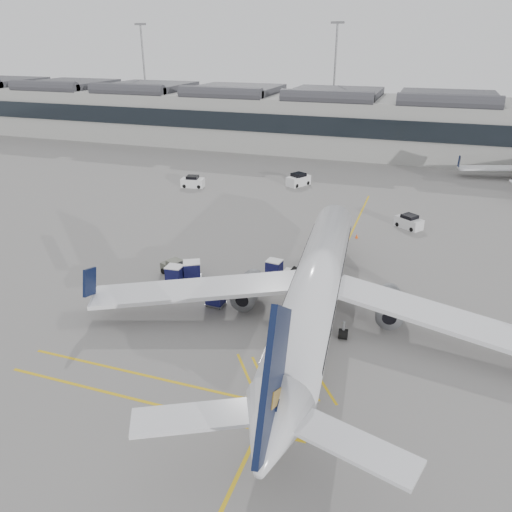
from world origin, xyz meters
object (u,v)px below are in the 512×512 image
(ramp_agent_b, at_px, (222,288))
(pushback_tug, at_px, (175,268))
(baggage_cart_a, at_px, (274,268))
(belt_loader, at_px, (297,280))
(airliner_main, at_px, (315,288))
(ramp_agent_a, at_px, (250,281))

(ramp_agent_b, bearing_deg, pushback_tug, -41.73)
(baggage_cart_a, distance_m, pushback_tug, 10.12)
(belt_loader, distance_m, baggage_cart_a, 2.90)
(belt_loader, relative_size, baggage_cart_a, 2.41)
(ramp_agent_b, height_order, pushback_tug, ramp_agent_b)
(airliner_main, bearing_deg, pushback_tug, 158.12)
(airliner_main, height_order, belt_loader, airliner_main)
(pushback_tug, bearing_deg, airliner_main, 4.91)
(belt_loader, xyz_separation_m, ramp_agent_b, (-5.98, -4.56, 0.32))
(airliner_main, distance_m, baggage_cart_a, 9.87)
(airliner_main, relative_size, baggage_cart_a, 23.78)
(belt_loader, xyz_separation_m, ramp_agent_a, (-3.97, -2.58, 0.45))
(ramp_agent_b, bearing_deg, belt_loader, -161.37)
(baggage_cart_a, xyz_separation_m, ramp_agent_b, (-3.33, -5.66, -0.10))
(airliner_main, relative_size, ramp_agent_b, 25.66)
(belt_loader, height_order, pushback_tug, belt_loader)
(belt_loader, distance_m, ramp_agent_a, 4.75)
(belt_loader, bearing_deg, ramp_agent_b, -136.89)
(ramp_agent_a, relative_size, ramp_agent_b, 1.16)
(pushback_tug, bearing_deg, belt_loader, 30.08)
(baggage_cart_a, bearing_deg, pushback_tug, -156.20)
(belt_loader, bearing_deg, ramp_agent_a, -141.24)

